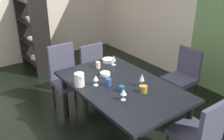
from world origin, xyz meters
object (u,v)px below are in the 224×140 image
(chair_head_far, at_px, (183,74))
(wine_glass_west, at_px, (96,78))
(chair_left_near, at_px, (66,75))
(cup_front, at_px, (109,82))
(display_shelf, at_px, (33,31))
(wine_glass_north, at_px, (142,78))
(wine_glass_left, at_px, (114,59))
(chair_left_far, at_px, (96,69))
(cup_near_window, at_px, (98,65))
(cup_south, at_px, (144,89))
(pitcher_east, at_px, (79,80))
(dining_table, at_px, (121,89))
(serving_bowl_near_shelf, at_px, (108,60))
(cup_center, at_px, (122,89))
(serving_bowl_right, at_px, (105,74))
(wine_glass_rear, at_px, (124,92))
(chair_right_far, at_px, (200,132))

(chair_head_far, relative_size, wine_glass_west, 6.86)
(chair_left_near, bearing_deg, cup_front, 97.33)
(chair_left_near, relative_size, display_shelf, 0.61)
(wine_glass_north, bearing_deg, display_shelf, -174.01)
(wine_glass_left, bearing_deg, chair_left_near, -130.13)
(chair_left_far, height_order, display_shelf, display_shelf)
(cup_near_window, distance_m, cup_south, 0.93)
(cup_front, bearing_deg, pitcher_east, -124.61)
(dining_table, bearing_deg, serving_bowl_near_shelf, 157.09)
(chair_head_far, relative_size, pitcher_east, 5.31)
(chair_head_far, xyz_separation_m, serving_bowl_near_shelf, (-0.69, -0.97, 0.25))
(dining_table, bearing_deg, cup_center, -35.36)
(chair_head_far, relative_size, chair_left_near, 0.92)
(serving_bowl_right, height_order, pitcher_east, pitcher_east)
(chair_left_far, relative_size, display_shelf, 0.54)
(wine_glass_north, xyz_separation_m, pitcher_east, (-0.47, -0.62, -0.03))
(cup_front, height_order, cup_south, cup_front)
(chair_head_far, height_order, chair_left_far, chair_head_far)
(chair_left_near, bearing_deg, dining_table, 104.75)
(display_shelf, height_order, serving_bowl_right, display_shelf)
(wine_glass_west, xyz_separation_m, serving_bowl_right, (-0.17, 0.26, -0.08))
(wine_glass_west, bearing_deg, cup_front, 51.65)
(wine_glass_rear, height_order, cup_south, wine_glass_rear)
(wine_glass_rear, bearing_deg, wine_glass_north, 107.81)
(display_shelf, height_order, wine_glass_north, display_shelf)
(chair_right_far, relative_size, display_shelf, 0.55)
(dining_table, distance_m, cup_near_window, 0.61)
(wine_glass_west, bearing_deg, chair_left_far, 147.58)
(serving_bowl_near_shelf, bearing_deg, wine_glass_rear, -26.64)
(wine_glass_left, relative_size, cup_south, 1.73)
(wine_glass_left, bearing_deg, wine_glass_north, -9.11)
(chair_left_far, relative_size, serving_bowl_right, 6.46)
(chair_head_far, distance_m, cup_near_window, 1.39)
(chair_head_far, height_order, pitcher_east, chair_head_far)
(dining_table, height_order, cup_near_window, cup_near_window)
(display_shelf, height_order, wine_glass_rear, display_shelf)
(chair_left_near, distance_m, wine_glass_north, 1.35)
(dining_table, relative_size, chair_left_near, 1.72)
(chair_left_near, bearing_deg, cup_near_window, 125.46)
(dining_table, bearing_deg, wine_glass_north, 41.99)
(dining_table, relative_size, wine_glass_north, 10.32)
(chair_left_near, bearing_deg, serving_bowl_right, 110.41)
(chair_left_near, height_order, cup_south, chair_left_near)
(dining_table, relative_size, wine_glass_rear, 12.72)
(chair_left_far, relative_size, wine_glass_left, 5.97)
(cup_center, relative_size, cup_south, 0.82)
(chair_left_far, bearing_deg, cup_center, 72.13)
(chair_head_far, bearing_deg, chair_left_near, 56.27)
(cup_south, bearing_deg, dining_table, -164.39)
(wine_glass_west, height_order, cup_front, wine_glass_west)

